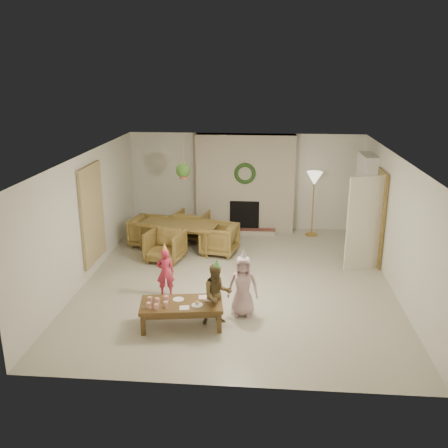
# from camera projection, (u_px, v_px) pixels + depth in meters

# --- Properties ---
(floor) EXTENTS (7.00, 7.00, 0.00)m
(floor) POSITION_uv_depth(u_px,v_px,m) (237.00, 280.00, 9.98)
(floor) COLOR #B7B29E
(floor) RESTS_ON ground
(ceiling) EXTENTS (7.00, 7.00, 0.00)m
(ceiling) POSITION_uv_depth(u_px,v_px,m) (238.00, 157.00, 9.23)
(ceiling) COLOR white
(ceiling) RESTS_ON wall_back
(wall_back) EXTENTS (7.00, 0.00, 7.00)m
(wall_back) POSITION_uv_depth(u_px,v_px,m) (246.00, 182.00, 12.93)
(wall_back) COLOR silver
(wall_back) RESTS_ON floor
(wall_front) EXTENTS (7.00, 0.00, 7.00)m
(wall_front) POSITION_uv_depth(u_px,v_px,m) (222.00, 301.00, 6.28)
(wall_front) COLOR silver
(wall_front) RESTS_ON floor
(wall_left) EXTENTS (0.00, 7.00, 7.00)m
(wall_left) POSITION_uv_depth(u_px,v_px,m) (87.00, 217.00, 9.85)
(wall_left) COLOR silver
(wall_left) RESTS_ON floor
(wall_right) EXTENTS (0.00, 7.00, 7.00)m
(wall_right) POSITION_uv_depth(u_px,v_px,m) (396.00, 225.00, 9.36)
(wall_right) COLOR silver
(wall_right) RESTS_ON floor
(fireplace_mass) EXTENTS (2.50, 0.40, 2.50)m
(fireplace_mass) POSITION_uv_depth(u_px,v_px,m) (245.00, 183.00, 12.74)
(fireplace_mass) COLOR maroon
(fireplace_mass) RESTS_ON floor
(fireplace_hearth) EXTENTS (1.60, 0.30, 0.12)m
(fireplace_hearth) POSITION_uv_depth(u_px,v_px,m) (244.00, 231.00, 12.77)
(fireplace_hearth) COLOR #5B1A19
(fireplace_hearth) RESTS_ON floor
(fireplace_firebox) EXTENTS (0.75, 0.12, 0.75)m
(fireplace_firebox) POSITION_uv_depth(u_px,v_px,m) (244.00, 215.00, 12.81)
(fireplace_firebox) COLOR black
(fireplace_firebox) RESTS_ON floor
(fireplace_wreath) EXTENTS (0.54, 0.10, 0.54)m
(fireplace_wreath) POSITION_uv_depth(u_px,v_px,m) (245.00, 174.00, 12.43)
(fireplace_wreath) COLOR #1F4319
(fireplace_wreath) RESTS_ON fireplace_mass
(floor_lamp_base) EXTENTS (0.31, 0.31, 0.03)m
(floor_lamp_base) POSITION_uv_depth(u_px,v_px,m) (311.00, 234.00, 12.69)
(floor_lamp_base) COLOR gold
(floor_lamp_base) RESTS_ON floor
(floor_lamp_post) EXTENTS (0.03, 0.03, 1.47)m
(floor_lamp_post) POSITION_uv_depth(u_px,v_px,m) (313.00, 206.00, 12.46)
(floor_lamp_post) COLOR gold
(floor_lamp_post) RESTS_ON floor
(floor_lamp_shade) EXTENTS (0.39, 0.39, 0.33)m
(floor_lamp_shade) POSITION_uv_depth(u_px,v_px,m) (314.00, 178.00, 12.25)
(floor_lamp_shade) COLOR beige
(floor_lamp_shade) RESTS_ON floor_lamp_post
(bookshelf_carcass) EXTENTS (0.30, 1.00, 2.20)m
(bookshelf_carcass) POSITION_uv_depth(u_px,v_px,m) (364.00, 201.00, 11.61)
(bookshelf_carcass) COLOR white
(bookshelf_carcass) RESTS_ON floor
(bookshelf_shelf_a) EXTENTS (0.30, 0.92, 0.03)m
(bookshelf_shelf_a) POSITION_uv_depth(u_px,v_px,m) (361.00, 228.00, 11.80)
(bookshelf_shelf_a) COLOR white
(bookshelf_shelf_a) RESTS_ON bookshelf_carcass
(bookshelf_shelf_b) EXTENTS (0.30, 0.92, 0.03)m
(bookshelf_shelf_b) POSITION_uv_depth(u_px,v_px,m) (363.00, 211.00, 11.68)
(bookshelf_shelf_b) COLOR white
(bookshelf_shelf_b) RESTS_ON bookshelf_carcass
(bookshelf_shelf_c) EXTENTS (0.30, 0.92, 0.03)m
(bookshelf_shelf_c) POSITION_uv_depth(u_px,v_px,m) (364.00, 195.00, 11.56)
(bookshelf_shelf_c) COLOR white
(bookshelf_shelf_c) RESTS_ON bookshelf_carcass
(bookshelf_shelf_d) EXTENTS (0.30, 0.92, 0.03)m
(bookshelf_shelf_d) POSITION_uv_depth(u_px,v_px,m) (366.00, 178.00, 11.44)
(bookshelf_shelf_d) COLOR white
(bookshelf_shelf_d) RESTS_ON bookshelf_carcass
(books_row_lower) EXTENTS (0.20, 0.40, 0.24)m
(books_row_lower) POSITION_uv_depth(u_px,v_px,m) (362.00, 224.00, 11.62)
(books_row_lower) COLOR #98341C
(books_row_lower) RESTS_ON bookshelf_shelf_a
(books_row_mid) EXTENTS (0.20, 0.44, 0.24)m
(books_row_mid) POSITION_uv_depth(u_px,v_px,m) (362.00, 205.00, 11.69)
(books_row_mid) COLOR navy
(books_row_mid) RESTS_ON bookshelf_shelf_b
(books_row_upper) EXTENTS (0.20, 0.36, 0.22)m
(books_row_upper) POSITION_uv_depth(u_px,v_px,m) (365.00, 190.00, 11.43)
(books_row_upper) COLOR #B98A27
(books_row_upper) RESTS_ON bookshelf_shelf_c
(door_frame) EXTENTS (0.05, 0.86, 2.04)m
(door_frame) POSITION_uv_depth(u_px,v_px,m) (379.00, 218.00, 10.58)
(door_frame) COLOR olive
(door_frame) RESTS_ON floor
(door_leaf) EXTENTS (0.77, 0.32, 2.00)m
(door_leaf) POSITION_uv_depth(u_px,v_px,m) (364.00, 224.00, 10.25)
(door_leaf) COLOR beige
(door_leaf) RESTS_ON floor
(curtain_panel) EXTENTS (0.06, 1.20, 2.00)m
(curtain_panel) POSITION_uv_depth(u_px,v_px,m) (92.00, 214.00, 10.03)
(curtain_panel) COLOR #BCB485
(curtain_panel) RESTS_ON wall_left
(dining_table) EXTENTS (1.98, 1.39, 0.63)m
(dining_table) POSITION_uv_depth(u_px,v_px,m) (179.00, 236.00, 11.61)
(dining_table) COLOR olive
(dining_table) RESTS_ON floor
(dining_chair_near) EXTENTS (0.90, 0.92, 0.70)m
(dining_chair_near) POSITION_uv_depth(u_px,v_px,m) (165.00, 246.00, 10.89)
(dining_chair_near) COLOR olive
(dining_chair_near) RESTS_ON floor
(dining_chair_far) EXTENTS (0.90, 0.92, 0.70)m
(dining_chair_far) POSITION_uv_depth(u_px,v_px,m) (192.00, 225.00, 12.32)
(dining_chair_far) COLOR olive
(dining_chair_far) RESTS_ON floor
(dining_chair_left) EXTENTS (0.92, 0.90, 0.70)m
(dining_chair_left) POSITION_uv_depth(u_px,v_px,m) (149.00, 232.00, 11.84)
(dining_chair_left) COLOR olive
(dining_chair_left) RESTS_ON floor
(dining_chair_right) EXTENTS (0.92, 0.90, 0.70)m
(dining_chair_right) POSITION_uv_depth(u_px,v_px,m) (219.00, 239.00, 11.31)
(dining_chair_right) COLOR olive
(dining_chair_right) RESTS_ON floor
(hanging_plant_cord) EXTENTS (0.01, 0.01, 0.70)m
(hanging_plant_cord) POSITION_uv_depth(u_px,v_px,m) (183.00, 160.00, 10.87)
(hanging_plant_cord) COLOR tan
(hanging_plant_cord) RESTS_ON ceiling
(hanging_plant_pot) EXTENTS (0.16, 0.16, 0.12)m
(hanging_plant_pot) POSITION_uv_depth(u_px,v_px,m) (183.00, 176.00, 10.97)
(hanging_plant_pot) COLOR #AE3E38
(hanging_plant_pot) RESTS_ON hanging_plant_cord
(hanging_plant_foliage) EXTENTS (0.32, 0.32, 0.32)m
(hanging_plant_foliage) POSITION_uv_depth(u_px,v_px,m) (183.00, 170.00, 10.94)
(hanging_plant_foliage) COLOR #2B521B
(hanging_plant_foliage) RESTS_ON hanging_plant_pot
(coffee_table_top) EXTENTS (1.42, 0.86, 0.06)m
(coffee_table_top) POSITION_uv_depth(u_px,v_px,m) (181.00, 304.00, 8.11)
(coffee_table_top) COLOR brown
(coffee_table_top) RESTS_ON floor
(coffee_table_apron) EXTENTS (1.30, 0.74, 0.08)m
(coffee_table_apron) POSITION_uv_depth(u_px,v_px,m) (182.00, 308.00, 8.13)
(coffee_table_apron) COLOR brown
(coffee_table_apron) RESTS_ON floor
(coffee_leg_fl) EXTENTS (0.08, 0.08, 0.35)m
(coffee_leg_fl) POSITION_uv_depth(u_px,v_px,m) (143.00, 325.00, 7.88)
(coffee_leg_fl) COLOR brown
(coffee_leg_fl) RESTS_ON floor
(coffee_leg_fr) EXTENTS (0.08, 0.08, 0.35)m
(coffee_leg_fr) POSITION_uv_depth(u_px,v_px,m) (219.00, 323.00, 7.95)
(coffee_leg_fr) COLOR brown
(coffee_leg_fr) RESTS_ON floor
(coffee_leg_bl) EXTENTS (0.08, 0.08, 0.35)m
(coffee_leg_bl) POSITION_uv_depth(u_px,v_px,m) (146.00, 309.00, 8.39)
(coffee_leg_bl) COLOR brown
(coffee_leg_bl) RESTS_ON floor
(coffee_leg_br) EXTENTS (0.08, 0.08, 0.35)m
(coffee_leg_br) POSITION_uv_depth(u_px,v_px,m) (218.00, 307.00, 8.46)
(coffee_leg_br) COLOR brown
(coffee_leg_br) RESTS_ON floor
(cup_a) EXTENTS (0.08, 0.08, 0.09)m
(cup_a) POSITION_uv_depth(u_px,v_px,m) (149.00, 305.00, 7.91)
(cup_a) COLOR white
(cup_a) RESTS_ON coffee_table_top
(cup_b) EXTENTS (0.08, 0.08, 0.09)m
(cup_b) POSITION_uv_depth(u_px,v_px,m) (150.00, 300.00, 8.10)
(cup_b) COLOR white
(cup_b) RESTS_ON coffee_table_top
(cup_c) EXTENTS (0.08, 0.08, 0.09)m
(cup_c) POSITION_uv_depth(u_px,v_px,m) (156.00, 307.00, 7.87)
(cup_c) COLOR white
(cup_c) RESTS_ON coffee_table_top
(cup_d) EXTENTS (0.08, 0.08, 0.09)m
(cup_d) POSITION_uv_depth(u_px,v_px,m) (157.00, 301.00, 8.06)
(cup_d) COLOR white
(cup_d) RESTS_ON coffee_table_top
(cup_e) EXTENTS (0.08, 0.08, 0.09)m
(cup_e) POSITION_uv_depth(u_px,v_px,m) (166.00, 304.00, 7.95)
(cup_e) COLOR white
(cup_e) RESTS_ON coffee_table_top
(cup_f) EXTENTS (0.08, 0.08, 0.09)m
(cup_f) POSITION_uv_depth(u_px,v_px,m) (166.00, 298.00, 8.15)
(cup_f) COLOR white
(cup_f) RESTS_ON coffee_table_top
(plate_a) EXTENTS (0.21, 0.21, 0.01)m
(plate_a) POSITION_uv_depth(u_px,v_px,m) (178.00, 299.00, 8.21)
(plate_a) COLOR white
(plate_a) RESTS_ON coffee_table_top
(plate_b) EXTENTS (0.21, 0.21, 0.01)m
(plate_b) POSITION_uv_depth(u_px,v_px,m) (197.00, 305.00, 8.02)
(plate_b) COLOR white
(plate_b) RESTS_ON coffee_table_top
(plate_c) EXTENTS (0.21, 0.21, 0.01)m
(plate_c) POSITION_uv_depth(u_px,v_px,m) (210.00, 299.00, 8.22)
(plate_c) COLOR white
(plate_c) RESTS_ON coffee_table_top
(food_scoop) EXTENTS (0.08, 0.08, 0.07)m
(food_scoop) POSITION_uv_depth(u_px,v_px,m) (197.00, 303.00, 8.00)
(food_scoop) COLOR tan
(food_scoop) RESTS_ON plate_b
(napkin_left) EXTENTS (0.17, 0.17, 0.01)m
(napkin_left) POSITION_uv_depth(u_px,v_px,m) (184.00, 308.00, 7.93)
(napkin_left) COLOR #FFBBC9
(napkin_left) RESTS_ON coffee_table_top
(napkin_right) EXTENTS (0.17, 0.17, 0.01)m
(napkin_right) POSITION_uv_depth(u_px,v_px,m) (203.00, 297.00, 8.30)
(napkin_right) COLOR #FFBBC9
(napkin_right) RESTS_ON coffee_table_top
(child_red) EXTENTS (0.37, 0.28, 0.92)m
(child_red) POSITION_uv_depth(u_px,v_px,m) (165.00, 272.00, 9.19)
(child_red) COLOR #B7273F
(child_red) RESTS_ON floor
(party_hat_red) EXTENTS (0.14, 0.14, 0.17)m
(party_hat_red) POSITION_uv_depth(u_px,v_px,m) (164.00, 247.00, 9.04)
(party_hat_red) COLOR gold
(party_hat_red) RESTS_ON child_red
(child_plaid) EXTENTS (0.61, 0.54, 1.04)m
(child_plaid) POSITION_uv_depth(u_px,v_px,m) (217.00, 294.00, 8.15)
(child_plaid) COLOR brown
(child_plaid) RESTS_ON floor
(party_hat_plaid) EXTENTS (0.12, 0.12, 0.17)m
(party_hat_plaid) POSITION_uv_depth(u_px,v_px,m) (217.00, 263.00, 7.98)
(party_hat_plaid) COLOR #59BF52
(party_hat_plaid) RESTS_ON child_plaid
(child_pink) EXTENTS (0.52, 0.34, 1.07)m
(child_pink) POSITION_uv_depth(u_px,v_px,m) (243.00, 286.00, 8.43)
(child_pink) COLOR #CDA4AB
(child_pink) RESTS_ON floor
(party_hat_pink) EXTENTS (0.16, 0.16, 0.19)m
(party_hat_pink) POSITION_uv_depth(u_px,v_px,m) (243.00, 254.00, 8.26)
(party_hat_pink) COLOR #ADADB4
(party_hat_pink) RESTS_ON child_pink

